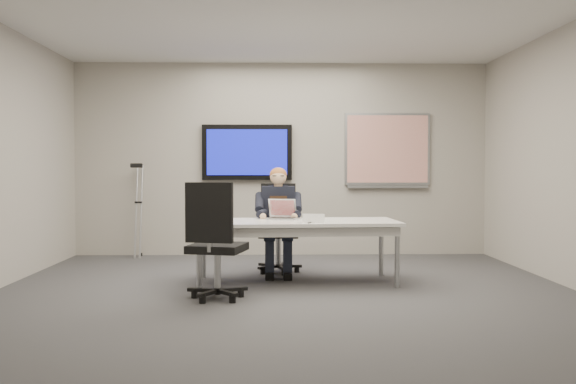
{
  "coord_description": "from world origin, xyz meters",
  "views": [
    {
      "loc": [
        -0.14,
        -6.38,
        1.25
      ],
      "look_at": [
        0.04,
        0.8,
        1.0
      ],
      "focal_mm": 40.0,
      "sensor_mm": 36.0,
      "label": 1
    }
  ],
  "objects_px": {
    "conference_table": "(296,228)",
    "seated_person": "(278,232)",
    "office_chair_near": "(216,263)",
    "office_chair_far": "(278,244)",
    "laptop": "(283,214)"
  },
  "relations": [
    {
      "from": "office_chair_far",
      "to": "conference_table",
      "type": "bearing_deg",
      "value": -75.15
    },
    {
      "from": "conference_table",
      "to": "office_chair_far",
      "type": "distance_m",
      "value": 0.82
    },
    {
      "from": "office_chair_far",
      "to": "seated_person",
      "type": "xyz_separation_m",
      "value": [
        -0.0,
        -0.25,
        0.18
      ]
    },
    {
      "from": "seated_person",
      "to": "office_chair_near",
      "type": "bearing_deg",
      "value": -112.91
    },
    {
      "from": "conference_table",
      "to": "office_chair_near",
      "type": "bearing_deg",
      "value": -133.72
    },
    {
      "from": "conference_table",
      "to": "seated_person",
      "type": "relative_size",
      "value": 1.78
    },
    {
      "from": "office_chair_near",
      "to": "laptop",
      "type": "relative_size",
      "value": 3.01
    },
    {
      "from": "laptop",
      "to": "office_chair_near",
      "type": "bearing_deg",
      "value": -104.07
    },
    {
      "from": "conference_table",
      "to": "office_chair_far",
      "type": "relative_size",
      "value": 2.11
    },
    {
      "from": "conference_table",
      "to": "office_chair_near",
      "type": "relative_size",
      "value": 2.01
    },
    {
      "from": "office_chair_near",
      "to": "laptop",
      "type": "distance_m",
      "value": 1.39
    },
    {
      "from": "office_chair_far",
      "to": "office_chair_near",
      "type": "bearing_deg",
      "value": -109.29
    },
    {
      "from": "office_chair_far",
      "to": "office_chair_near",
      "type": "height_order",
      "value": "office_chair_near"
    },
    {
      "from": "office_chair_near",
      "to": "conference_table",
      "type": "bearing_deg",
      "value": -117.38
    },
    {
      "from": "laptop",
      "to": "seated_person",
      "type": "bearing_deg",
      "value": 114.69
    }
  ]
}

